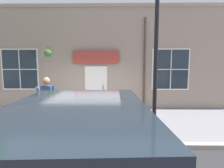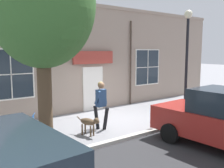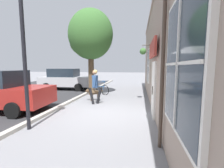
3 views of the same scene
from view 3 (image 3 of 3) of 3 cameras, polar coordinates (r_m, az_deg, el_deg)
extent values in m
plane|color=gray|center=(6.53, -4.49, -10.40)|extent=(90.00, 90.00, 0.00)
cube|color=#B2ADA3|center=(7.27, -20.11, -8.54)|extent=(0.20, 28.00, 0.12)
cube|color=gray|center=(6.11, 17.59, 11.39)|extent=(0.30, 18.00, 4.90)
cube|color=white|center=(5.98, 15.69, -1.89)|extent=(0.10, 1.10, 2.10)
cube|color=#232D38|center=(5.99, 15.39, -2.36)|extent=(0.03, 0.90, 1.90)
cylinder|color=#47382D|center=(5.63, 15.11, -2.39)|extent=(0.03, 0.03, 0.30)
cube|color=#AD3D33|center=(5.95, 15.17, 12.58)|extent=(0.08, 2.20, 0.60)
cylinder|color=#47382D|center=(3.58, 18.90, 11.03)|extent=(0.09, 0.09, 4.41)
cylinder|color=#47382D|center=(8.17, 13.06, 14.25)|extent=(0.44, 0.04, 0.04)
cylinder|color=#47382D|center=(8.15, 11.73, 13.04)|extent=(0.01, 0.01, 0.34)
cone|color=#2D2823|center=(8.12, 11.69, 11.49)|extent=(0.32, 0.32, 0.18)
sphere|color=#3D6B33|center=(8.13, 11.71, 12.13)|extent=(0.34, 0.34, 0.34)
cube|color=white|center=(9.67, 13.76, 6.66)|extent=(0.08, 1.82, 2.02)
cube|color=#232D38|center=(9.67, 13.58, 6.66)|extent=(0.03, 1.70, 1.90)
cube|color=white|center=(9.67, 13.46, 6.66)|extent=(0.04, 0.04, 1.90)
cube|color=white|center=(9.67, 13.46, 6.66)|extent=(0.04, 1.70, 0.04)
cube|color=white|center=(2.31, 24.94, 7.08)|extent=(0.08, 1.82, 2.02)
cube|color=#232D38|center=(2.31, 24.22, 7.12)|extent=(0.03, 1.70, 1.90)
cube|color=white|center=(2.30, 23.73, 7.14)|extent=(0.04, 0.04, 1.90)
cube|color=white|center=(2.30, 23.73, 7.14)|extent=(0.04, 1.70, 0.04)
cylinder|color=black|center=(7.72, -7.78, -4.53)|extent=(0.31, 0.14, 0.86)
cylinder|color=black|center=(7.79, -4.96, -4.40)|extent=(0.31, 0.14, 0.86)
cube|color=#2D4C7A|center=(7.65, -6.43, 0.95)|extent=(0.23, 0.35, 0.62)
sphere|color=#936B4C|center=(7.62, -6.62, 4.46)|extent=(0.23, 0.23, 0.23)
sphere|color=tan|center=(7.61, -6.41, 4.63)|extent=(0.22, 0.22, 0.22)
cylinder|color=#2D4C7A|center=(7.41, -6.57, 1.01)|extent=(0.16, 0.09, 0.57)
cylinder|color=#2D4C7A|center=(7.89, -6.74, 1.48)|extent=(0.33, 0.10, 0.52)
ellipsoid|color=brown|center=(8.52, -6.77, -3.15)|extent=(0.68, 0.44, 0.23)
cylinder|color=brown|center=(8.50, -8.01, -5.18)|extent=(0.06, 0.06, 0.37)
cylinder|color=brown|center=(8.65, -8.01, -4.97)|extent=(0.06, 0.06, 0.37)
cylinder|color=brown|center=(8.50, -5.46, -5.13)|extent=(0.06, 0.06, 0.37)
cylinder|color=brown|center=(8.66, -5.51, -4.92)|extent=(0.06, 0.06, 0.37)
sphere|color=brown|center=(8.51, -9.30, -2.59)|extent=(0.20, 0.20, 0.20)
cone|color=brown|center=(8.52, -10.04, -2.73)|extent=(0.12, 0.12, 0.09)
cone|color=brown|center=(8.44, -9.25, -2.03)|extent=(0.06, 0.06, 0.07)
cone|color=brown|center=(8.54, -9.23, -1.93)|extent=(0.06, 0.06, 0.07)
cylinder|color=brown|center=(8.53, -4.13, -2.78)|extent=(0.21, 0.10, 0.14)
cylinder|color=brown|center=(10.32, -7.93, 4.23)|extent=(0.38, 0.38, 2.99)
ellipsoid|color=#38662D|center=(10.52, -8.16, 18.16)|extent=(2.98, 2.68, 3.27)
sphere|color=#38662D|center=(10.51, -11.37, 15.22)|extent=(1.60, 1.60, 1.60)
torus|color=black|center=(10.18, -2.72, -2.33)|extent=(0.64, 0.38, 0.70)
torus|color=black|center=(10.80, -7.23, -1.86)|extent=(0.64, 0.38, 0.70)
cylinder|color=#1E4C8C|center=(10.45, -5.05, -1.01)|extent=(0.93, 0.41, 0.16)
cylinder|color=#1E4C8C|center=(10.55, -5.84, -0.18)|extent=(0.21, 0.11, 0.48)
cylinder|color=#1E4C8C|center=(10.39, -4.85, 0.72)|extent=(0.78, 0.35, 0.13)
cylinder|color=#1E4C8C|center=(10.18, -3.09, -0.52)|extent=(0.13, 0.08, 0.58)
cylinder|color=#1E4C8C|center=(10.12, -2.93, 1.15)|extent=(0.42, 0.25, 0.03)
ellipsoid|color=black|center=(10.52, -5.86, 1.22)|extent=(0.27, 0.19, 0.09)
cube|color=#B7B7BC|center=(13.19, -16.87, 1.01)|extent=(4.38, 1.96, 0.76)
cube|color=#1E2833|center=(13.24, -17.83, 4.12)|extent=(2.31, 1.65, 0.68)
cylinder|color=black|center=(13.57, -10.15, -0.27)|extent=(0.63, 0.21, 0.62)
cylinder|color=black|center=(11.92, -12.71, -1.27)|extent=(0.63, 0.21, 0.62)
cylinder|color=black|center=(14.60, -20.17, -0.10)|extent=(0.63, 0.21, 0.62)
cylinder|color=black|center=(13.08, -23.74, -0.99)|extent=(0.63, 0.21, 0.62)
cube|color=maroon|center=(8.11, -36.80, -3.36)|extent=(4.38, 1.96, 0.76)
cylinder|color=black|center=(8.03, -25.31, -5.52)|extent=(0.63, 0.21, 0.62)
cylinder|color=black|center=(6.66, -33.58, -8.39)|extent=(0.63, 0.21, 0.62)
cylinder|color=black|center=(5.10, -30.31, 7.34)|extent=(0.11, 0.11, 4.10)
camera|label=1|loc=(9.45, -48.20, 6.19)|focal=28.00mm
camera|label=2|loc=(15.57, -27.94, 9.25)|focal=40.00mm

